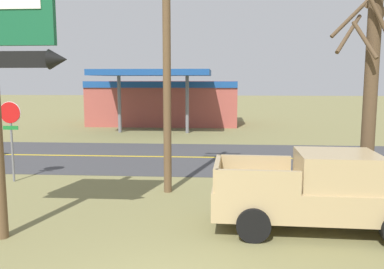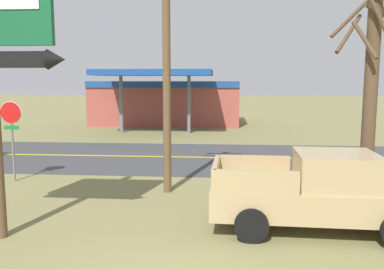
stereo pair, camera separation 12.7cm
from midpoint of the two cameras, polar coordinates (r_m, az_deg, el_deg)
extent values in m
cube|color=#3D3D3F|center=(19.63, 1.35, -3.23)|extent=(140.00, 8.00, 0.02)
cube|color=gold|center=(19.63, 1.35, -3.19)|extent=(126.00, 0.20, 0.01)
cone|color=black|center=(9.46, -18.08, 9.96)|extent=(0.40, 0.44, 0.44)
cylinder|color=slate|center=(16.32, -23.55, -2.23)|extent=(0.08, 0.08, 2.20)
cylinder|color=red|center=(16.12, -23.87, 2.84)|extent=(0.76, 0.03, 0.76)
cylinder|color=white|center=(16.14, -23.84, 2.84)|extent=(0.80, 0.01, 0.80)
cube|color=#19722D|center=(16.17, -23.77, 0.90)|extent=(0.56, 0.03, 0.14)
cylinder|color=brown|center=(13.30, -3.31, 10.09)|extent=(0.26, 0.26, 8.58)
cylinder|color=brown|center=(13.18, 24.00, 5.84)|extent=(0.40, 0.40, 6.92)
cylinder|color=brown|center=(14.05, 22.51, 15.81)|extent=(1.77, 0.58, 1.73)
cylinder|color=brown|center=(13.53, 21.36, 13.04)|extent=(1.10, 1.28, 1.29)
cylinder|color=brown|center=(12.89, 23.31, 12.11)|extent=(0.64, 0.80, 1.16)
cylinder|color=brown|center=(12.91, 24.76, 15.29)|extent=(0.91, 0.31, 1.66)
cube|color=#A84C42|center=(34.65, -3.42, 4.50)|extent=(12.00, 6.00, 3.60)
cube|color=#19478C|center=(31.58, -4.21, 6.99)|extent=(12.00, 0.12, 0.50)
cube|color=#19478C|center=(28.67, -5.14, 8.61)|extent=(8.00, 5.00, 0.40)
cylinder|color=slate|center=(29.21, -9.75, 4.39)|extent=(0.24, 0.24, 4.20)
cylinder|color=slate|center=(28.41, -0.30, 4.41)|extent=(0.24, 0.24, 4.20)
cube|color=tan|center=(10.73, 17.29, -8.75)|extent=(5.27, 2.15, 0.72)
cube|color=tan|center=(10.63, 19.85, -4.67)|extent=(1.96, 1.87, 0.84)
cube|color=#28333D|center=(10.87, 24.44, -4.64)|extent=(0.16, 1.66, 0.71)
cube|color=tan|center=(11.28, 8.91, -4.33)|extent=(1.95, 0.19, 0.56)
cube|color=tan|center=(9.49, 9.34, -6.63)|extent=(1.95, 0.19, 0.56)
cube|color=tan|center=(10.39, 3.70, -5.30)|extent=(0.19, 1.88, 0.56)
cylinder|color=black|center=(12.13, 23.96, -8.93)|extent=(0.81, 0.31, 0.80)
cylinder|color=black|center=(11.59, 8.36, -9.10)|extent=(0.81, 0.31, 0.80)
cylinder|color=black|center=(9.73, 8.70, -12.43)|extent=(0.81, 0.31, 0.80)
camera|label=1|loc=(0.06, -89.75, 0.03)|focal=38.08mm
camera|label=2|loc=(0.06, 90.25, -0.03)|focal=38.08mm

